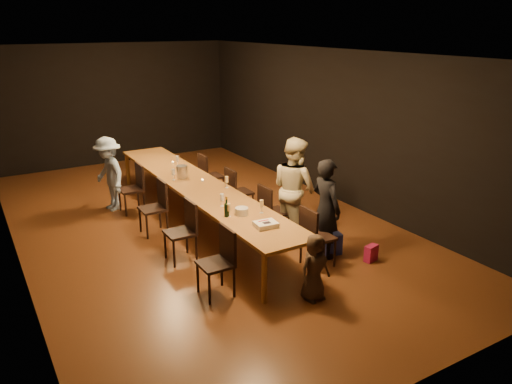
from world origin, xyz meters
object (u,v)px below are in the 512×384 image
plate_stack (242,211)px  chair_right_1 (274,211)px  chair_left_2 (153,208)px  woman_birthday (326,208)px  table (198,187)px  chair_right_2 (240,192)px  chair_left_1 (180,232)px  child (315,267)px  man_blue (109,174)px  chair_left_3 (131,189)px  chair_right_3 (211,176)px  ice_bucket (182,172)px  chair_right_0 (318,236)px  woman_tan (294,188)px  champagne_bottle (227,207)px  chair_left_0 (215,263)px  birthday_cake (266,224)px

plate_stack → chair_right_1: bearing=28.6°
chair_left_2 → woman_birthday: size_ratio=0.60×
table → chair_right_2: bearing=0.0°
chair_left_1 → child: 2.22m
table → man_blue: size_ratio=4.18×
chair_right_2 → child: bearing=-11.5°
chair_left_1 → plate_stack: chair_left_1 is taller
woman_birthday → chair_left_3: bearing=28.1°
chair_left_1 → chair_left_3: size_ratio=1.00×
chair_right_3 → ice_bucket: ice_bucket is taller
plate_stack → ice_bucket: 2.21m
chair_right_3 → ice_bucket: bearing=-53.5°
chair_right_0 → woman_tan: 1.17m
woman_birthday → champagne_bottle: bearing=66.8°
chair_right_1 → chair_right_3: bearing=180.0°
chair_left_0 → birthday_cake: chair_left_0 is taller
chair_left_3 → woman_tan: woman_tan is taller
man_blue → child: man_blue is taller
chair_right_1 → woman_tan: 0.52m
chair_right_1 → chair_left_3: (-1.70, 2.40, 0.00)m
chair_left_1 → ice_bucket: 1.92m
chair_left_3 → chair_right_1: bearing=-144.7°
chair_left_1 → birthday_cake: (0.86, -1.07, 0.32)m
chair_right_3 → chair_left_0: same height
chair_right_2 → woman_birthday: (0.30, -2.18, 0.31)m
woman_tan → birthday_cake: (-1.14, -0.93, -0.08)m
table → child: child is taller
chair_right_0 → woman_birthday: size_ratio=0.60×
chair_right_2 → chair_left_3: 2.08m
chair_right_0 → woman_birthday: bearing=126.2°
chair_right_1 → chair_left_1: same height
chair_right_0 → plate_stack: chair_right_0 is taller
woman_tan → child: bearing=147.4°
chair_right_2 → chair_left_0: bearing=-35.3°
table → ice_bucket: bearing=98.6°
chair_right_1 → woman_birthday: (0.30, -0.98, 0.31)m
woman_birthday → ice_bucket: bearing=22.0°
birthday_cake → champagne_bottle: champagne_bottle is taller
woman_tan → table: bearing=35.4°
chair_left_2 → champagne_bottle: (0.57, -1.64, 0.44)m
chair_left_1 → chair_left_2: size_ratio=1.00×
woman_tan → plate_stack: woman_tan is taller
woman_birthday → plate_stack: (-1.20, 0.49, 0.03)m
chair_right_3 → chair_left_0: (-1.70, -3.60, 0.00)m
woman_tan → man_blue: (-2.30, 2.88, -0.14)m
champagne_bottle → woman_birthday: bearing=-20.8°
chair_right_1 → birthday_cake: bearing=-38.1°
woman_tan → plate_stack: 1.25m
chair_right_0 → chair_left_0: same height
chair_right_1 → champagne_bottle: (-1.13, -0.44, 0.44)m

